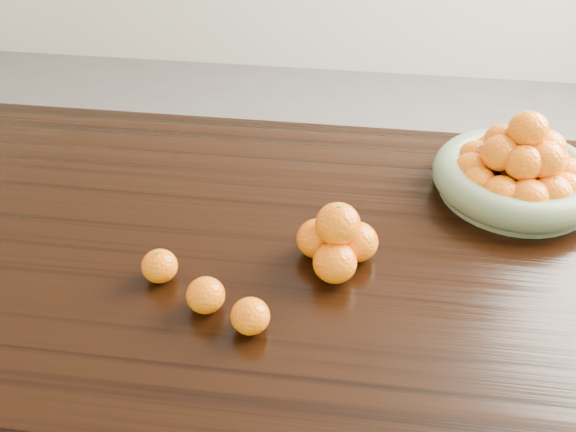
# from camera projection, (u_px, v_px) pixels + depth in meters

# --- Properties ---
(dining_table) EXTENTS (2.00, 1.00, 0.75)m
(dining_table) POSITION_uv_depth(u_px,v_px,m) (285.00, 272.00, 1.38)
(dining_table) COLOR black
(dining_table) RESTS_ON ground
(fruit_bowl) EXTENTS (0.37, 0.37, 0.20)m
(fruit_bowl) POSITION_uv_depth(u_px,v_px,m) (519.00, 172.00, 1.43)
(fruit_bowl) COLOR #667455
(fruit_bowl) RESTS_ON dining_table
(orange_pyramid) EXTENTS (0.16, 0.15, 0.14)m
(orange_pyramid) POSITION_uv_depth(u_px,v_px,m) (337.00, 241.00, 1.24)
(orange_pyramid) COLOR orange
(orange_pyramid) RESTS_ON dining_table
(loose_orange_0) EXTENTS (0.07, 0.07, 0.06)m
(loose_orange_0) POSITION_uv_depth(u_px,v_px,m) (160.00, 266.00, 1.22)
(loose_orange_0) COLOR orange
(loose_orange_0) RESTS_ON dining_table
(loose_orange_1) EXTENTS (0.07, 0.07, 0.07)m
(loose_orange_1) POSITION_uv_depth(u_px,v_px,m) (206.00, 295.00, 1.15)
(loose_orange_1) COLOR orange
(loose_orange_1) RESTS_ON dining_table
(loose_orange_2) EXTENTS (0.07, 0.07, 0.06)m
(loose_orange_2) POSITION_uv_depth(u_px,v_px,m) (250.00, 316.00, 1.11)
(loose_orange_2) COLOR orange
(loose_orange_2) RESTS_ON dining_table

